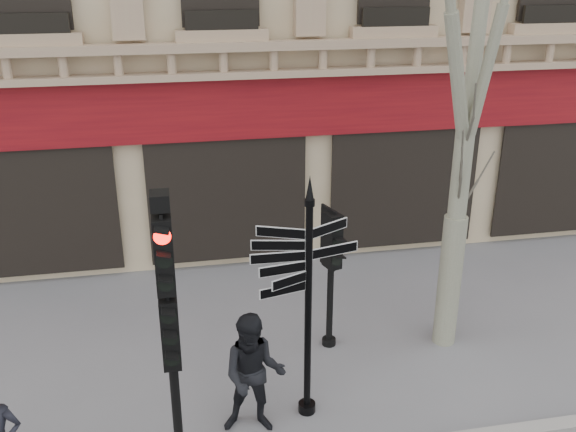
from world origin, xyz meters
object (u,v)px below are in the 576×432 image
(traffic_signal_main, at_px, (168,303))
(traffic_signal_secondary, at_px, (331,255))
(fingerpost, at_px, (309,261))
(pedestrian_b, at_px, (254,375))

(traffic_signal_main, bearing_deg, traffic_signal_secondary, 41.18)
(traffic_signal_main, distance_m, traffic_signal_secondary, 3.68)
(traffic_signal_main, relative_size, traffic_signal_secondary, 1.55)
(fingerpost, relative_size, traffic_signal_secondary, 1.50)
(traffic_signal_secondary, distance_m, pedestrian_b, 2.66)
(fingerpost, bearing_deg, traffic_signal_secondary, 61.92)
(fingerpost, xyz_separation_m, traffic_signal_main, (-1.94, -0.67, -0.07))
(traffic_signal_main, bearing_deg, pedestrian_b, 21.77)
(traffic_signal_main, xyz_separation_m, traffic_signal_secondary, (2.72, 2.38, -0.71))
(traffic_signal_secondary, height_order, pedestrian_b, traffic_signal_secondary)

